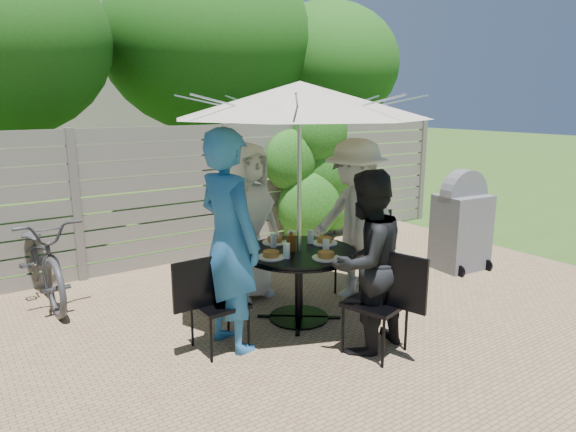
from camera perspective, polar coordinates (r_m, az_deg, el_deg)
backyard_envelope at (r=14.03m, az=-21.14°, el=13.74°), size 60.00×60.00×5.00m
patio_table at (r=5.08m, az=1.23°, el=-6.21°), size 1.25×1.25×0.73m
umbrella at (r=4.80m, az=1.32°, el=12.75°), size 2.71×2.71×2.33m
chair_back at (r=5.85m, az=-5.34°, el=-6.09°), size 0.46×0.66×0.91m
person_back at (r=5.58m, az=-4.64°, el=-0.64°), size 0.92×0.66×1.74m
chair_left at (r=4.60m, az=-7.73°, el=-11.66°), size 0.64×0.43×0.88m
person_left at (r=4.43m, az=-6.56°, el=-2.83°), size 0.56×0.77×1.95m
chair_front at (r=4.56m, az=9.80°, el=-11.68°), size 0.56×0.72×0.95m
person_front at (r=4.45m, az=8.65°, el=-5.14°), size 0.85×0.71×1.60m
chair_right at (r=5.82m, az=8.17°, el=-6.16°), size 0.69×0.47×0.94m
person_right at (r=5.55m, az=7.46°, el=-0.59°), size 0.81×1.22×1.77m
plate_back at (r=5.26m, az=-1.47°, el=-2.75°), size 0.26×0.26×0.06m
plate_left at (r=4.77m, az=-1.91°, el=-4.38°), size 0.26×0.26×0.06m
plate_front at (r=4.76m, az=4.24°, el=-4.45°), size 0.26×0.26×0.06m
plate_right at (r=5.25m, az=4.09°, el=-2.81°), size 0.26×0.26×0.06m
glass_back at (r=5.11m, az=-1.62°, el=-2.69°), size 0.07×0.07×0.14m
glass_left at (r=4.75m, az=-0.16°, el=-3.89°), size 0.07×0.07×0.14m
glass_front at (r=4.88m, az=4.24°, el=-3.44°), size 0.07×0.07×0.14m
glass_right at (r=5.24m, az=2.51°, el=-2.31°), size 0.07×0.07×0.14m
syrup_jug at (r=4.98m, az=0.34°, el=-2.96°), size 0.09×0.09×0.16m
coffee_cup at (r=5.21m, az=0.37°, el=-2.48°), size 0.08×0.08×0.12m
bicycle at (r=6.20m, az=-25.69°, el=-4.20°), size 0.73×1.87×0.97m
bbq_grill at (r=6.95m, az=18.71°, el=-0.93°), size 0.68×0.55×1.31m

